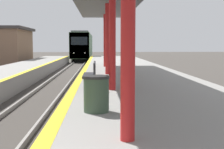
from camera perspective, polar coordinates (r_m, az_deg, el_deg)
The scene contains 3 objects.
train at distance 50.66m, azimuth -5.34°, elevation 5.19°, with size 2.65×19.49×4.28m.
trash_bin at distance 7.18m, azimuth -2.89°, elevation -3.53°, with size 0.61×0.61×0.83m.
bench at distance 11.24m, azimuth -3.83°, elevation 0.10°, with size 0.44×1.69×0.92m.
Camera 1 is at (2.53, -2.28, 2.44)m, focal length 50.00 mm.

